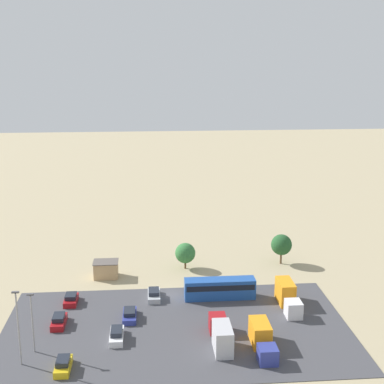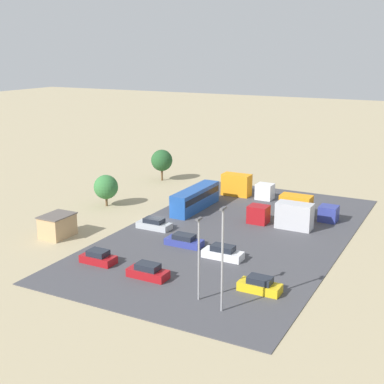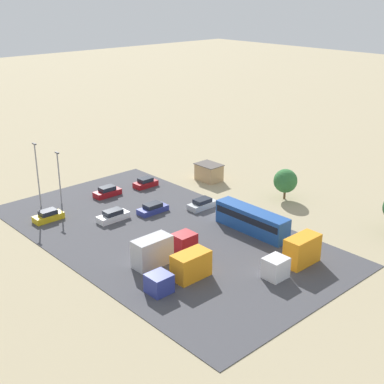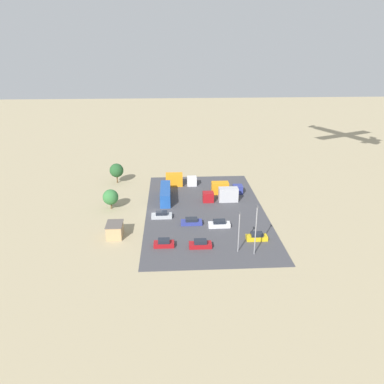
# 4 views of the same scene
# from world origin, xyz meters

# --- Properties ---
(ground_plane) EXTENTS (400.00, 400.00, 0.00)m
(ground_plane) POSITION_xyz_m (0.00, 0.00, 0.00)
(ground_plane) COLOR tan
(parking_lot_surface) EXTENTS (49.64, 28.06, 0.08)m
(parking_lot_surface) POSITION_xyz_m (0.00, 11.45, 0.04)
(parking_lot_surface) COLOR #424247
(parking_lot_surface) RESTS_ON ground
(shed_building) EXTENTS (4.38, 3.32, 2.94)m
(shed_building) POSITION_xyz_m (11.40, -8.31, 1.48)
(shed_building) COLOR tan
(shed_building) RESTS_ON ground
(bus) EXTENTS (11.37, 2.55, 3.25)m
(bus) POSITION_xyz_m (-7.52, 1.91, 1.83)
(bus) COLOR #1E4C9E
(bus) RESTS_ON ground
(parked_car_0) EXTENTS (1.96, 4.02, 1.53)m
(parked_car_0) POSITION_xyz_m (16.17, 1.83, 0.72)
(parked_car_0) COLOR maroon
(parked_car_0) RESTS_ON ground
(parked_car_1) EXTENTS (1.84, 4.28, 1.58)m
(parked_car_1) POSITION_xyz_m (14.59, 20.62, 0.74)
(parked_car_1) COLOR gold
(parked_car_1) RESTS_ON ground
(parked_car_2) EXTENTS (1.85, 4.73, 1.59)m
(parked_car_2) POSITION_xyz_m (8.37, 13.73, 0.74)
(parked_car_2) COLOR silver
(parked_car_2) RESTS_ON ground
(parked_car_3) EXTENTS (1.99, 4.67, 1.43)m
(parked_car_3) POSITION_xyz_m (6.77, 7.76, 0.68)
(parked_car_3) COLOR navy
(parked_car_3) RESTS_ON ground
(parked_car_4) EXTENTS (1.98, 4.67, 1.47)m
(parked_car_4) POSITION_xyz_m (3.08, 1.14, 0.69)
(parked_car_4) COLOR #ADB2B7
(parked_car_4) RESTS_ON ground
(parked_car_5) EXTENTS (1.88, 4.42, 1.58)m
(parked_car_5) POSITION_xyz_m (16.94, 8.94, 0.74)
(parked_car_5) COLOR maroon
(parked_car_5) RESTS_ON ground
(parked_truck_0) EXTENTS (2.43, 8.21, 3.13)m
(parked_truck_0) POSITION_xyz_m (-11.08, 17.69, 1.51)
(parked_truck_0) COLOR navy
(parked_truck_0) RESTS_ON ground
(parked_truck_1) EXTENTS (2.31, 8.59, 3.57)m
(parked_truck_1) POSITION_xyz_m (-17.64, 5.68, 1.71)
(parked_truck_1) COLOR silver
(parked_truck_1) RESTS_ON ground
(parked_truck_2) EXTENTS (2.33, 8.86, 3.53)m
(parked_truck_2) POSITION_xyz_m (-5.76, 16.34, 1.70)
(parked_truck_2) COLOR maroon
(parked_truck_2) RESTS_ON ground
(tree_apron_mid) EXTENTS (3.74, 3.74, 4.88)m
(tree_apron_mid) POSITION_xyz_m (-2.87, -11.14, 3.01)
(tree_apron_mid) COLOR brown
(tree_apron_mid) RESTS_ON ground
(light_pole_lot_centre) EXTENTS (0.90, 0.28, 8.29)m
(light_pole_lot_centre) POSITION_xyz_m (19.01, 16.03, 4.65)
(light_pole_lot_centre) COLOR gray
(light_pole_lot_centre) RESTS_ON ground
(light_pole_lot_edge) EXTENTS (0.90, 0.28, 10.00)m
(light_pole_lot_edge) POSITION_xyz_m (20.07, 18.95, 5.52)
(light_pole_lot_edge) COLOR gray
(light_pole_lot_edge) RESTS_ON ground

